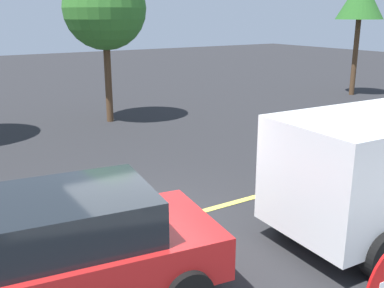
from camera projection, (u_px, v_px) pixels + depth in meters
The scene contains 4 objects.
ground_plane at pixel (152, 226), 8.38m from camera, with size 80.00×80.00×0.00m, color #262628.
lane_marking_centre at pixel (272, 192), 9.94m from camera, with size 28.00×0.16×0.01m, color #E0D14C.
car_red_behind_van at pixel (63, 249), 5.95m from camera, with size 4.51×2.60×1.57m.
tree_centre_verge at pixel (105, 9), 15.50m from camera, with size 2.88×2.88×5.45m.
Camera 1 is at (-3.51, -6.81, 3.78)m, focal length 42.04 mm.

